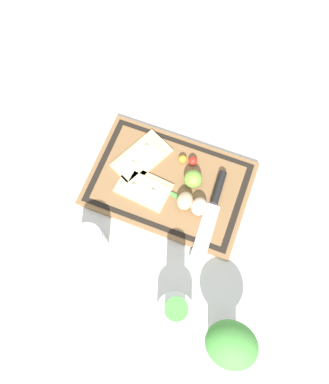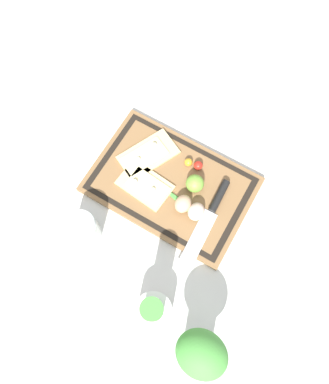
# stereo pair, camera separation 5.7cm
# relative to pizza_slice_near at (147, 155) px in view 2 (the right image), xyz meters

# --- Properties ---
(ground_plane) EXTENTS (6.00, 6.00, 0.00)m
(ground_plane) POSITION_rel_pizza_slice_near_xyz_m (-0.10, 0.04, -0.03)
(ground_plane) COLOR silver
(cutting_board) EXTENTS (0.46, 0.30, 0.02)m
(cutting_board) POSITION_rel_pizza_slice_near_xyz_m (-0.10, 0.04, -0.02)
(cutting_board) COLOR brown
(cutting_board) RESTS_ON ground_plane
(pizza_slice_near) EXTENTS (0.16, 0.19, 0.02)m
(pizza_slice_near) POSITION_rel_pizza_slice_near_xyz_m (0.00, 0.00, 0.00)
(pizza_slice_near) COLOR #DBBC7F
(pizza_slice_near) RESTS_ON cutting_board
(pizza_slice_far) EXTENTS (0.16, 0.11, 0.02)m
(pizza_slice_far) POSITION_rel_pizza_slice_near_xyz_m (-0.04, 0.08, 0.00)
(pizza_slice_far) COLOR #DBBC7F
(pizza_slice_far) RESTS_ON cutting_board
(knife) EXTENTS (0.05, 0.27, 0.02)m
(knife) POSITION_rel_pizza_slice_near_xyz_m (-0.24, 0.05, 0.00)
(knife) COLOR silver
(knife) RESTS_ON cutting_board
(egg_brown) EXTENTS (0.04, 0.05, 0.04)m
(egg_brown) POSITION_rel_pizza_slice_near_xyz_m (-0.17, 0.08, 0.02)
(egg_brown) COLOR tan
(egg_brown) RESTS_ON cutting_board
(egg_pink) EXTENTS (0.04, 0.05, 0.04)m
(egg_pink) POSITION_rel_pizza_slice_near_xyz_m (-0.21, 0.09, 0.02)
(egg_pink) COLOR beige
(egg_pink) RESTS_ON cutting_board
(lime) EXTENTS (0.05, 0.05, 0.05)m
(lime) POSITION_rel_pizza_slice_near_xyz_m (-0.17, 0.02, 0.02)
(lime) COLOR #70A838
(lime) RESTS_ON cutting_board
(cherry_tomato_red) EXTENTS (0.03, 0.03, 0.03)m
(cherry_tomato_red) POSITION_rel_pizza_slice_near_xyz_m (-0.15, -0.04, 0.01)
(cherry_tomato_red) COLOR red
(cherry_tomato_red) RESTS_ON cutting_board
(cherry_tomato_yellow) EXTENTS (0.02, 0.02, 0.02)m
(cherry_tomato_yellow) POSITION_rel_pizza_slice_near_xyz_m (-0.12, -0.04, 0.01)
(cherry_tomato_yellow) COLOR gold
(cherry_tomato_yellow) RESTS_ON cutting_board
(scallion_bunch) EXTENTS (0.27, 0.07, 0.01)m
(scallion_bunch) POSITION_rel_pizza_slice_near_xyz_m (-0.09, 0.07, -0.00)
(scallion_bunch) COLOR #47933D
(scallion_bunch) RESTS_ON cutting_board
(herb_pot) EXTENTS (0.09, 0.09, 0.21)m
(herb_pot) POSITION_rel_pizza_slice_near_xyz_m (-0.24, 0.37, 0.05)
(herb_pot) COLOR white
(herb_pot) RESTS_ON ground_plane
(sauce_jar) EXTENTS (0.08, 0.08, 0.11)m
(sauce_jar) POSITION_rel_pizza_slice_near_xyz_m (0.03, 0.28, 0.02)
(sauce_jar) COLOR silver
(sauce_jar) RESTS_ON ground_plane
(herb_glass) EXTENTS (0.12, 0.10, 0.19)m
(herb_glass) POSITION_rel_pizza_slice_near_xyz_m (-0.38, 0.39, 0.09)
(herb_glass) COLOR silver
(herb_glass) RESTS_ON ground_plane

